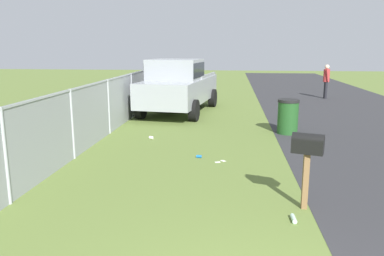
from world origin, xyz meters
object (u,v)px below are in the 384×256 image
Objects in this scene: mailbox at (307,149)px; trash_bin at (288,116)px; pickup_truck at (178,85)px; pedestrian at (326,79)px.

trash_bin is (5.49, -0.48, -0.47)m from mailbox.
mailbox is at bearing 28.33° from pickup_truck.
trash_bin is (-3.29, -3.73, -0.59)m from pickup_truck.
mailbox reaches higher than trash_bin.
pickup_truck reaches higher than trash_bin.
pickup_truck is 3.20× the size of pedestrian.
pickup_truck reaches higher than pedestrian.
mailbox is 0.74× the size of pedestrian.
mailbox is 14.19m from pedestrian.
mailbox is 0.23× the size of pickup_truck.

